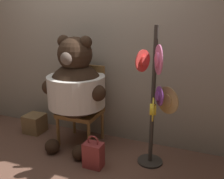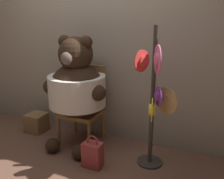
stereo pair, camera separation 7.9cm
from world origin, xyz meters
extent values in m
plane|color=brown|center=(0.00, 0.00, 0.00)|extent=(14.00, 14.00, 0.00)
cube|color=gray|center=(0.00, 0.68, 1.19)|extent=(8.00, 0.10, 2.38)
cylinder|color=olive|center=(-0.28, 0.13, 0.19)|extent=(0.04, 0.04, 0.38)
cylinder|color=olive|center=(0.15, 0.13, 0.19)|extent=(0.04, 0.04, 0.38)
cylinder|color=olive|center=(-0.28, 0.52, 0.19)|extent=(0.04, 0.04, 0.38)
cylinder|color=olive|center=(0.15, 0.52, 0.19)|extent=(0.04, 0.04, 0.38)
cube|color=olive|center=(-0.06, 0.32, 0.41)|extent=(0.49, 0.45, 0.05)
cube|color=olive|center=(-0.06, 0.53, 0.71)|extent=(0.49, 0.04, 0.56)
sphere|color=black|center=(-0.07, 0.25, 0.72)|extent=(0.68, 0.68, 0.68)
cylinder|color=silver|center=(-0.07, 0.25, 0.72)|extent=(0.69, 0.69, 0.37)
sphere|color=black|center=(-0.07, 0.25, 1.16)|extent=(0.41, 0.41, 0.41)
sphere|color=black|center=(-0.21, 0.25, 1.30)|extent=(0.15, 0.15, 0.15)
sphere|color=black|center=(0.08, 0.25, 1.30)|extent=(0.15, 0.15, 0.15)
sphere|color=brown|center=(-0.07, 0.08, 1.14)|extent=(0.15, 0.15, 0.15)
sphere|color=black|center=(-0.39, 0.17, 0.75)|extent=(0.19, 0.19, 0.19)
sphere|color=black|center=(0.26, 0.17, 0.75)|extent=(0.19, 0.19, 0.19)
sphere|color=black|center=(-0.25, -0.05, 0.09)|extent=(0.18, 0.18, 0.18)
sphere|color=black|center=(0.12, -0.05, 0.09)|extent=(0.18, 0.18, 0.18)
cylinder|color=#332D28|center=(0.88, 0.20, 0.01)|extent=(0.28, 0.28, 0.02)
cylinder|color=#332D28|center=(0.88, 0.20, 0.75)|extent=(0.04, 0.04, 1.51)
cylinder|color=red|center=(0.81, 0.02, 1.18)|extent=(0.09, 0.20, 0.21)
cylinder|color=red|center=(0.81, 0.02, 1.18)|extent=(0.10, 0.12, 0.10)
cylinder|color=#D16693|center=(0.95, 0.07, 1.19)|extent=(0.14, 0.26, 0.28)
cylinder|color=#D16693|center=(0.95, 0.07, 1.19)|extent=(0.10, 0.14, 0.14)
cylinder|color=yellow|center=(0.92, 0.04, 0.70)|extent=(0.07, 0.23, 0.24)
cylinder|color=yellow|center=(0.92, 0.04, 0.70)|extent=(0.09, 0.13, 0.11)
cylinder|color=#7A388E|center=(0.98, 0.04, 0.84)|extent=(0.11, 0.17, 0.19)
cylinder|color=#7A388E|center=(0.98, 0.04, 0.84)|extent=(0.10, 0.11, 0.09)
cylinder|color=tan|center=(1.05, 0.09, 0.79)|extent=(0.24, 0.16, 0.27)
cylinder|color=tan|center=(1.05, 0.09, 0.79)|extent=(0.13, 0.11, 0.13)
cube|color=maroon|center=(0.33, -0.12, 0.14)|extent=(0.21, 0.14, 0.28)
torus|color=maroon|center=(0.33, -0.12, 0.31)|extent=(0.13, 0.02, 0.13)
cube|color=brown|center=(-0.81, 0.33, 0.13)|extent=(0.26, 0.26, 0.26)
camera|label=1|loc=(1.42, -2.25, 1.59)|focal=40.00mm
camera|label=2|loc=(1.49, -2.22, 1.59)|focal=40.00mm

